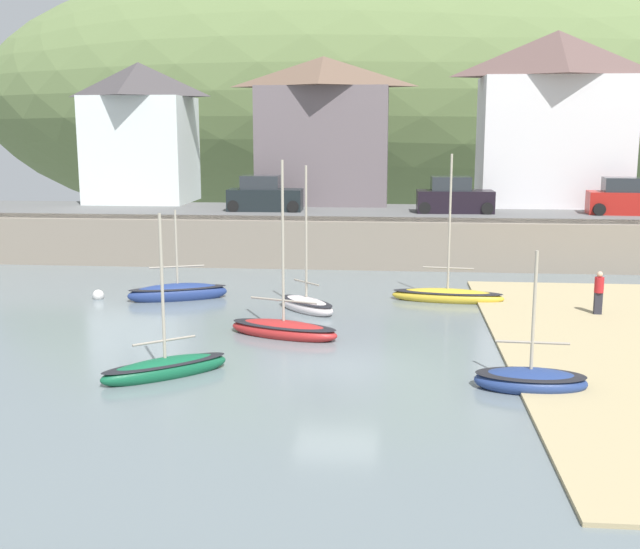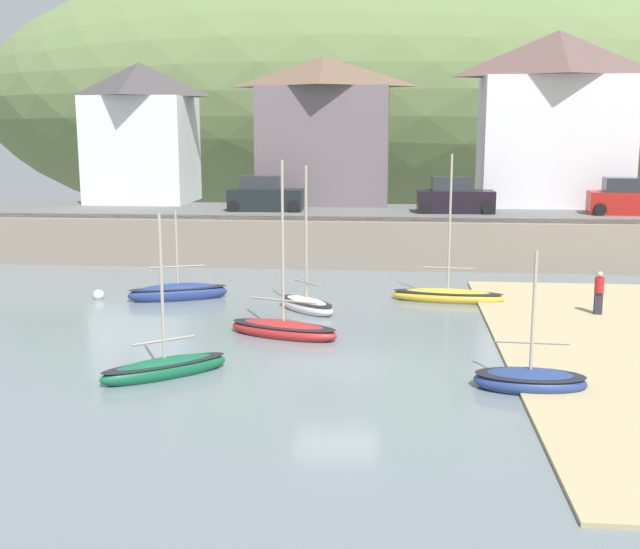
% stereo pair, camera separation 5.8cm
% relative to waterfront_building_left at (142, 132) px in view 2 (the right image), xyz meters
% --- Properties ---
extents(ground, '(48.00, 41.00, 0.61)m').
position_rel_waterfront_building_left_xyz_m(ground, '(15.31, -34.76, -6.54)').
color(ground, slate).
extents(quay_seawall, '(48.00, 9.40, 2.40)m').
position_rel_waterfront_building_left_xyz_m(quay_seawall, '(13.91, -7.70, -5.35)').
color(quay_seawall, gray).
rests_on(quay_seawall, ground).
extents(hillside_backdrop, '(80.00, 44.00, 27.42)m').
position_rel_waterfront_building_left_xyz_m(hillside_backdrop, '(14.86, 30.00, 2.89)').
color(hillside_backdrop, olive).
rests_on(hillside_backdrop, ground).
extents(waterfront_building_left, '(6.32, 5.54, 8.44)m').
position_rel_waterfront_building_left_xyz_m(waterfront_building_left, '(0.00, 0.00, 0.00)').
color(waterfront_building_left, white).
rests_on(waterfront_building_left, ground).
extents(waterfront_building_centre, '(8.03, 4.84, 8.69)m').
position_rel_waterfront_building_left_xyz_m(waterfront_building_centre, '(11.25, 0.00, 0.12)').
color(waterfront_building_centre, slate).
rests_on(waterfront_building_centre, ground).
extents(waterfront_building_right, '(8.71, 4.98, 10.02)m').
position_rel_waterfront_building_left_xyz_m(waterfront_building_right, '(24.75, 0.00, 0.80)').
color(waterfront_building_right, silver).
rests_on(waterfront_building_right, ground).
extents(fishing_boat_green, '(4.08, 2.35, 6.08)m').
position_rel_waterfront_building_left_xyz_m(fishing_boat_green, '(11.87, -21.98, -6.44)').
color(fishing_boat_green, '#A92524').
rests_on(fishing_boat_green, ground).
extents(sailboat_blue_trim, '(3.07, 1.55, 3.95)m').
position_rel_waterfront_building_left_xyz_m(sailboat_blue_trim, '(19.26, -26.73, -6.46)').
color(sailboat_blue_trim, navy).
rests_on(sailboat_blue_trim, ground).
extents(motorboat_with_cabin, '(3.52, 3.04, 4.81)m').
position_rel_waterfront_building_left_xyz_m(motorboat_with_cabin, '(9.14, -26.59, -6.45)').
color(motorboat_with_cabin, '#135C39').
rests_on(motorboat_with_cabin, ground).
extents(rowboat_small_beached, '(4.61, 1.58, 6.09)m').
position_rel_waterfront_building_left_xyz_m(rowboat_small_beached, '(17.76, -16.01, -6.45)').
color(rowboat_small_beached, gold).
rests_on(rowboat_small_beached, ground).
extents(sailboat_far_left, '(4.14, 2.38, 3.89)m').
position_rel_waterfront_building_left_xyz_m(sailboat_far_left, '(6.75, -16.71, -6.42)').
color(sailboat_far_left, navy).
rests_on(sailboat_far_left, ground).
extents(sailboat_white_hull, '(2.83, 2.86, 5.72)m').
position_rel_waterfront_building_left_xyz_m(sailboat_white_hull, '(12.23, -18.20, -6.44)').
color(sailboat_white_hull, silver).
rests_on(sailboat_white_hull, ground).
extents(parked_car_near_slipway, '(4.13, 1.82, 1.95)m').
position_rel_waterfront_building_left_xyz_m(parked_car_near_slipway, '(8.36, -4.50, -3.50)').
color(parked_car_near_slipway, black).
rests_on(parked_car_near_slipway, ground).
extents(parked_car_by_wall, '(4.14, 1.82, 1.95)m').
position_rel_waterfront_building_left_xyz_m(parked_car_by_wall, '(18.78, -4.50, -3.50)').
color(parked_car_by_wall, black).
rests_on(parked_car_by_wall, ground).
extents(parked_car_end_of_row, '(4.23, 2.05, 1.95)m').
position_rel_waterfront_building_left_xyz_m(parked_car_end_of_row, '(27.89, -4.50, -3.50)').
color(parked_car_end_of_row, '#AD1E19').
rests_on(parked_car_end_of_row, ground).
extents(person_near_water, '(0.34, 0.34, 1.62)m').
position_rel_waterfront_building_left_xyz_m(person_near_water, '(23.16, -18.12, -5.72)').
color(person_near_water, '#282833').
rests_on(person_near_water, ground).
extents(mooring_buoy, '(0.47, 0.47, 0.47)m').
position_rel_waterfront_building_left_xyz_m(mooring_buoy, '(3.43, -16.87, -6.56)').
color(mooring_buoy, silver).
rests_on(mooring_buoy, ground).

